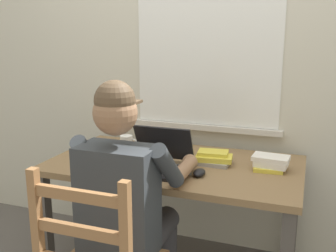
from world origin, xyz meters
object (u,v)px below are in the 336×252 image
desk (174,177)px  book_stack_side (270,163)px  seated_person (128,197)px  book_stack_main (214,158)px  coffee_mug_white (127,143)px  coffee_mug_dark (113,153)px  laptop (157,159)px  computer_mouse (199,173)px

desk → book_stack_side: 0.54m
seated_person → book_stack_main: bearing=61.2°
coffee_mug_white → book_stack_main: bearing=-7.8°
book_stack_main → coffee_mug_white: bearing=172.2°
desk → book_stack_main: 0.25m
seated_person → desk: bearing=81.7°
coffee_mug_white → book_stack_side: bearing=-5.0°
seated_person → coffee_mug_dark: size_ratio=10.06×
laptop → coffee_mug_white: 0.40m
book_stack_main → book_stack_side: book_stack_side is taller
coffee_mug_dark → coffee_mug_white: bearing=94.0°
laptop → coffee_mug_white: size_ratio=2.86×
computer_mouse → seated_person: bearing=-130.8°
book_stack_side → seated_person: bearing=-138.8°
book_stack_side → desk: bearing=-174.1°
coffee_mug_dark → book_stack_side: size_ratio=0.62×
laptop → coffee_mug_dark: (-0.29, 0.04, -0.01)m
seated_person → coffee_mug_white: 0.66m
laptop → book_stack_side: laptop is taller
laptop → book_stack_side: size_ratio=1.68×
book_stack_side → computer_mouse: bearing=-146.9°
computer_mouse → laptop: bearing=171.4°
book_stack_main → seated_person: bearing=-118.8°
desk → computer_mouse: size_ratio=14.03×
seated_person → book_stack_side: seated_person is taller
book_stack_main → book_stack_side: 0.31m
desk → coffee_mug_white: bearing=160.1°
desk → seated_person: (-0.07, -0.46, 0.06)m
computer_mouse → book_stack_main: size_ratio=0.47×
computer_mouse → coffee_mug_white: 0.62m
desk → book_stack_main: book_stack_main is taller
desk → book_stack_side: (0.52, 0.05, 0.13)m
desk → laptop: size_ratio=4.24×
book_stack_main → laptop: bearing=-146.6°
seated_person → computer_mouse: seated_person is taller
computer_mouse → coffee_mug_dark: (-0.54, 0.08, 0.03)m
desk → coffee_mug_white: 0.41m
seated_person → book_stack_side: (0.59, 0.52, 0.07)m
laptop → computer_mouse: size_ratio=3.31×
laptop → seated_person: bearing=-92.5°
desk → book_stack_main: (0.22, 0.05, 0.12)m
coffee_mug_white → book_stack_side: size_ratio=0.59×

